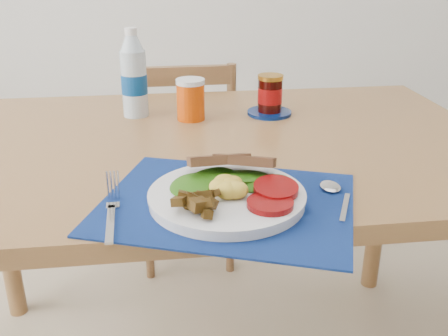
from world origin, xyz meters
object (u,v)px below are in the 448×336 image
at_px(chair_far, 186,142).
at_px(water_bottle, 134,78).
at_px(juice_glass, 191,101).
at_px(breakfast_plate, 224,193).
at_px(jam_on_saucer, 270,97).

distance_m(chair_far, water_bottle, 0.55).
bearing_deg(water_bottle, juice_glass, -19.95).
bearing_deg(juice_glass, breakfast_plate, -87.46).
distance_m(chair_far, breakfast_plate, 1.01).
xyz_separation_m(breakfast_plate, juice_glass, (-0.02, 0.52, 0.03)).
relative_size(chair_far, breakfast_plate, 3.55).
bearing_deg(jam_on_saucer, chair_far, 115.74).
bearing_deg(juice_glass, chair_far, 89.22).
bearing_deg(chair_far, breakfast_plate, 90.42).
height_order(water_bottle, jam_on_saucer, water_bottle).
bearing_deg(breakfast_plate, juice_glass, 97.26).
xyz_separation_m(chair_far, juice_glass, (-0.01, -0.46, 0.28)).
bearing_deg(breakfast_plate, chair_far, 95.69).
height_order(chair_far, breakfast_plate, chair_far).
bearing_deg(jam_on_saucer, juice_glass, -175.54).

